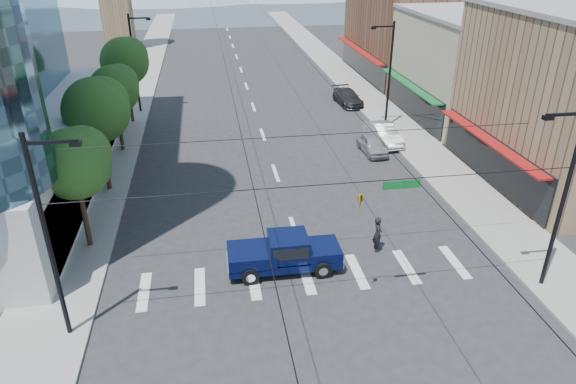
% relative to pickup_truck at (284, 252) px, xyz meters
% --- Properties ---
extents(ground, '(160.00, 160.00, 0.00)m').
position_rel_pickup_truck_xyz_m(ground, '(1.21, -2.27, -1.00)').
color(ground, '#28282B').
rests_on(ground, ground).
extents(sidewalk_left, '(4.00, 120.00, 0.15)m').
position_rel_pickup_truck_xyz_m(sidewalk_left, '(-10.79, 37.73, -0.93)').
color(sidewalk_left, gray).
rests_on(sidewalk_left, ground).
extents(sidewalk_right, '(4.00, 120.00, 0.15)m').
position_rel_pickup_truck_xyz_m(sidewalk_right, '(13.21, 37.73, -0.93)').
color(sidewalk_right, gray).
rests_on(sidewalk_right, ground).
extents(shop_mid, '(12.00, 14.00, 9.00)m').
position_rel_pickup_truck_xyz_m(shop_mid, '(21.21, 21.73, 3.50)').
color(shop_mid, tan).
rests_on(shop_mid, ground).
extents(shop_far, '(12.00, 18.00, 10.00)m').
position_rel_pickup_truck_xyz_m(shop_far, '(21.21, 37.73, 4.00)').
color(shop_far, brown).
rests_on(shop_far, ground).
extents(tree_near, '(3.65, 3.64, 6.71)m').
position_rel_pickup_truck_xyz_m(tree_near, '(-9.86, 3.83, 3.99)').
color(tree_near, black).
rests_on(tree_near, ground).
extents(tree_midnear, '(4.09, 4.09, 7.52)m').
position_rel_pickup_truck_xyz_m(tree_midnear, '(-9.86, 10.83, 4.59)').
color(tree_midnear, black).
rests_on(tree_midnear, ground).
extents(tree_midfar, '(3.65, 3.64, 6.71)m').
position_rel_pickup_truck_xyz_m(tree_midfar, '(-9.86, 17.83, 3.99)').
color(tree_midfar, black).
rests_on(tree_midfar, ground).
extents(tree_far, '(4.09, 4.09, 7.52)m').
position_rel_pickup_truck_xyz_m(tree_far, '(-9.86, 24.83, 4.59)').
color(tree_far, black).
rests_on(tree_far, ground).
extents(signal_rig, '(21.80, 0.20, 9.00)m').
position_rel_pickup_truck_xyz_m(signal_rig, '(1.40, -3.27, 3.64)').
color(signal_rig, black).
rests_on(signal_rig, ground).
extents(lamp_pole_nw, '(2.00, 0.25, 9.00)m').
position_rel_pickup_truck_xyz_m(lamp_pole_nw, '(-9.46, 27.73, 3.94)').
color(lamp_pole_nw, black).
rests_on(lamp_pole_nw, ground).
extents(lamp_pole_ne, '(2.00, 0.25, 9.00)m').
position_rel_pickup_truck_xyz_m(lamp_pole_ne, '(11.87, 19.73, 3.94)').
color(lamp_pole_ne, black).
rests_on(lamp_pole_ne, ground).
extents(pickup_truck, '(5.71, 2.26, 1.93)m').
position_rel_pickup_truck_xyz_m(pickup_truck, '(0.00, 0.00, 0.00)').
color(pickup_truck, '#070E38').
rests_on(pickup_truck, ground).
extents(pedestrian, '(0.55, 0.77, 1.99)m').
position_rel_pickup_truck_xyz_m(pedestrian, '(5.17, 0.99, -0.01)').
color(pedestrian, black).
rests_on(pedestrian, ground).
extents(parked_car_near, '(1.75, 4.03, 1.35)m').
position_rel_pickup_truck_xyz_m(parked_car_near, '(9.12, 14.38, -0.33)').
color(parked_car_near, '#ADADB2').
rests_on(parked_car_near, ground).
extents(parked_car_mid, '(2.15, 4.96, 1.59)m').
position_rel_pickup_truck_xyz_m(parked_car_mid, '(10.61, 16.19, -0.21)').
color(parked_car_mid, silver).
rests_on(parked_car_mid, ground).
extents(parked_car_far, '(2.39, 5.12, 1.45)m').
position_rel_pickup_truck_xyz_m(parked_car_far, '(10.61, 27.18, -0.28)').
color(parked_car_far, '#2B2B2D').
rests_on(parked_car_far, ground).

